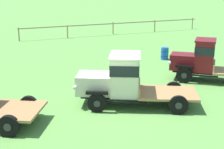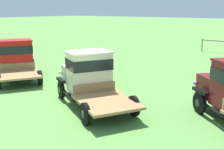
{
  "view_description": "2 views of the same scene",
  "coord_description": "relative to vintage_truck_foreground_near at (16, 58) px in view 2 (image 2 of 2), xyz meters",
  "views": [
    {
      "loc": [
        -5.98,
        -13.08,
        5.5
      ],
      "look_at": [
        0.38,
        1.59,
        1.0
      ],
      "focal_mm": 55.0,
      "sensor_mm": 36.0,
      "label": 1
    },
    {
      "loc": [
        8.48,
        -8.82,
        4.08
      ],
      "look_at": [
        0.38,
        1.59,
        1.0
      ],
      "focal_mm": 45.0,
      "sensor_mm": 36.0,
      "label": 2
    }
  ],
  "objects": [
    {
      "name": "vintage_truck_second_in_line",
      "position": [
        6.64,
        -0.75,
        -0.0
      ],
      "size": [
        5.59,
        4.1,
        2.32
      ],
      "color": "black",
      "rests_on": "ground"
    },
    {
      "name": "vintage_truck_foreground_near",
      "position": [
        0.0,
        0.0,
        0.0
      ],
      "size": [
        5.62,
        4.34,
        2.31
      ],
      "color": "black",
      "rests_on": "ground"
    },
    {
      "name": "ground_plane",
      "position": [
        6.42,
        -0.83,
        -1.19
      ],
      "size": [
        240.0,
        240.0,
        0.0
      ],
      "primitive_type": "plane",
      "color": "#5B9342"
    }
  ]
}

